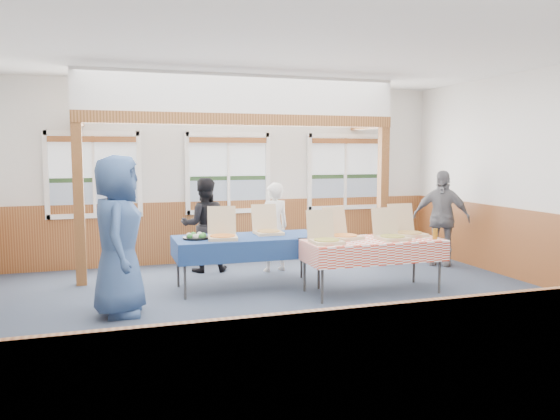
{
  "coord_description": "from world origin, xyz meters",
  "views": [
    {
      "loc": [
        -2.1,
        -6.21,
        1.97
      ],
      "look_at": [
        0.2,
        1.0,
        1.17
      ],
      "focal_mm": 35.0,
      "sensor_mm": 36.0,
      "label": 1
    }
  ],
  "objects_px": {
    "table_left": "(248,240)",
    "person_grey": "(441,218)",
    "man_blue": "(118,236)",
    "woman_black": "(204,225)",
    "table_right": "(372,243)",
    "woman_white": "(274,227)"
  },
  "relations": [
    {
      "from": "table_left",
      "to": "person_grey",
      "type": "bearing_deg",
      "value": 22.22
    },
    {
      "from": "man_blue",
      "to": "person_grey",
      "type": "relative_size",
      "value": 1.17
    },
    {
      "from": "woman_black",
      "to": "table_left",
      "type": "bearing_deg",
      "value": 112.09
    },
    {
      "from": "man_blue",
      "to": "person_grey",
      "type": "height_order",
      "value": "man_blue"
    },
    {
      "from": "table_right",
      "to": "woman_white",
      "type": "distance_m",
      "value": 1.97
    },
    {
      "from": "table_right",
      "to": "man_blue",
      "type": "distance_m",
      "value": 3.43
    },
    {
      "from": "man_blue",
      "to": "woman_white",
      "type": "bearing_deg",
      "value": -48.43
    },
    {
      "from": "table_right",
      "to": "person_grey",
      "type": "distance_m",
      "value": 2.45
    },
    {
      "from": "person_grey",
      "to": "table_right",
      "type": "bearing_deg",
      "value": -103.38
    },
    {
      "from": "table_left",
      "to": "table_right",
      "type": "bearing_deg",
      "value": -12.83
    },
    {
      "from": "table_right",
      "to": "table_left",
      "type": "bearing_deg",
      "value": 134.72
    },
    {
      "from": "woman_white",
      "to": "person_grey",
      "type": "xyz_separation_m",
      "value": [
        2.94,
        -0.39,
        0.09
      ]
    },
    {
      "from": "table_left",
      "to": "woman_white",
      "type": "height_order",
      "value": "woman_white"
    },
    {
      "from": "woman_black",
      "to": "table_right",
      "type": "bearing_deg",
      "value": 138.52
    },
    {
      "from": "woman_white",
      "to": "person_grey",
      "type": "distance_m",
      "value": 2.97
    },
    {
      "from": "woman_white",
      "to": "person_grey",
      "type": "height_order",
      "value": "person_grey"
    },
    {
      "from": "table_right",
      "to": "woman_black",
      "type": "height_order",
      "value": "woman_black"
    },
    {
      "from": "table_left",
      "to": "woman_white",
      "type": "distance_m",
      "value": 1.19
    },
    {
      "from": "table_right",
      "to": "woman_black",
      "type": "relative_size",
      "value": 1.36
    },
    {
      "from": "man_blue",
      "to": "person_grey",
      "type": "distance_m",
      "value": 5.63
    },
    {
      "from": "table_left",
      "to": "table_right",
      "type": "xyz_separation_m",
      "value": [
        1.6,
        -0.78,
        -0.0
      ]
    },
    {
      "from": "person_grey",
      "to": "table_left",
      "type": "bearing_deg",
      "value": -128.1
    }
  ]
}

